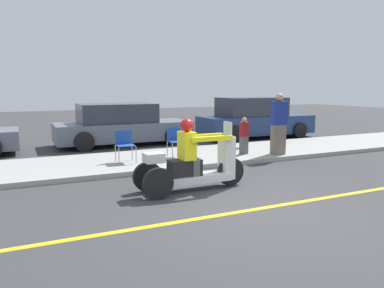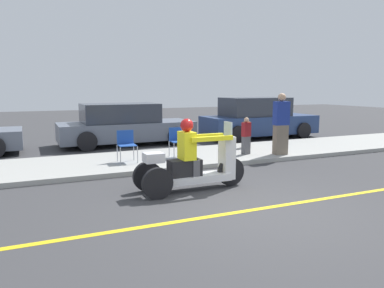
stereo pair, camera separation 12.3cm
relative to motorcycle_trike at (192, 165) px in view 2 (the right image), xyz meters
name	(u,v)px [view 2 (the right image)]	position (x,y,z in m)	size (l,w,h in m)	color
ground_plane	(249,211)	(0.37, -1.55, -0.52)	(60.00, 60.00, 0.00)	#38383A
lane_stripe	(230,213)	(0.00, -1.55, -0.52)	(24.00, 0.12, 0.01)	gold
sidewalk_strip	(160,159)	(0.37, 3.05, -0.46)	(28.00, 2.80, 0.12)	#9E9E99
motorcycle_trike	(192,165)	(0.00, 0.00, 0.00)	(2.33, 0.71, 1.45)	black
spectator_by_tree	(281,125)	(3.73, 2.07, 0.45)	(0.45, 0.30, 1.77)	#726656
spectator_end_of_line	(247,133)	(3.54, 3.57, 0.06)	(0.24, 0.16, 0.95)	#726656
spectator_far_back	(246,137)	(2.84, 2.50, 0.12)	(0.29, 0.22, 1.07)	#515156
folding_chair_set_back	(126,143)	(-0.62, 2.83, 0.10)	(0.48, 0.48, 0.82)	#A5A8AD
folding_chair_curbside	(178,139)	(0.87, 2.92, 0.10)	(0.49, 0.49, 0.82)	#A5A8AD
parked_car_lot_center	(125,125)	(0.26, 6.54, 0.18)	(4.77, 2.05, 1.48)	slate
parked_car_lot_left	(258,119)	(5.68, 6.10, 0.25)	(4.73, 1.93, 1.64)	navy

